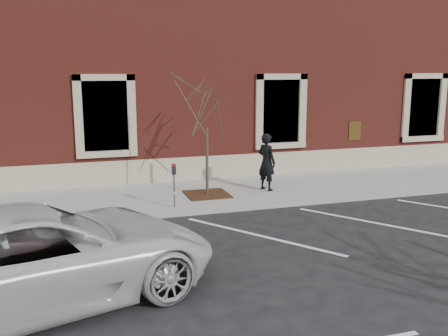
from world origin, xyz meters
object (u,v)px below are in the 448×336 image
object	(u,v)px
parking_meter	(174,177)
sapling	(207,109)
man	(267,162)
white_truck	(38,256)

from	to	relation	value
parking_meter	sapling	size ratio (longest dim) A/B	0.33
man	parking_meter	world-z (taller)	man
sapling	white_truck	world-z (taller)	sapling
sapling	man	bearing A→B (deg)	1.65
parking_meter	sapling	distance (m)	2.36
white_truck	man	bearing A→B (deg)	-65.65
man	sapling	bearing A→B (deg)	65.57
parking_meter	sapling	world-z (taller)	sapling
sapling	white_truck	bearing A→B (deg)	-128.15
parking_meter	white_truck	size ratio (longest dim) A/B	0.20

